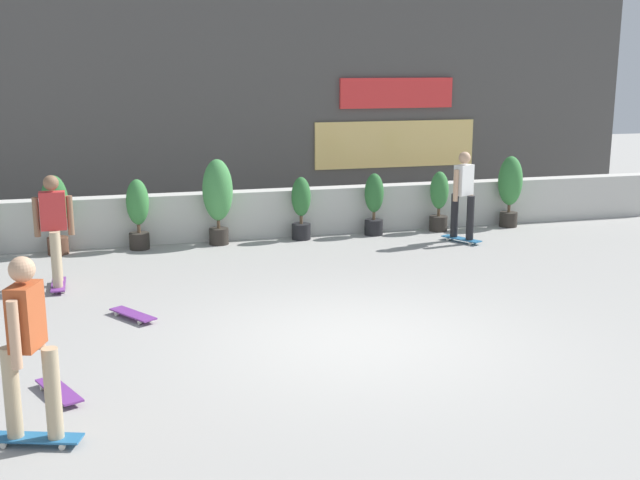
% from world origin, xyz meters
% --- Properties ---
extents(ground_plane, '(48.00, 48.00, 0.00)m').
position_xyz_m(ground_plane, '(0.00, 0.00, 0.00)').
color(ground_plane, '#9E9B96').
extents(planter_wall, '(18.00, 0.40, 0.90)m').
position_xyz_m(planter_wall, '(0.00, 6.00, 0.45)').
color(planter_wall, beige).
rests_on(planter_wall, ground).
extents(building_backdrop, '(20.00, 2.08, 6.50)m').
position_xyz_m(building_backdrop, '(0.01, 10.00, 3.25)').
color(building_backdrop, '#4C4947').
rests_on(building_backdrop, ground).
extents(potted_plant_1, '(0.46, 0.46, 1.39)m').
position_xyz_m(potted_plant_1, '(-3.63, 5.55, 0.79)').
color(potted_plant_1, brown).
rests_on(potted_plant_1, ground).
extents(potted_plant_2, '(0.40, 0.40, 1.27)m').
position_xyz_m(potted_plant_2, '(-2.23, 5.55, 0.70)').
color(potted_plant_2, '#2D2823').
rests_on(potted_plant_2, ground).
extents(potted_plant_3, '(0.55, 0.55, 1.58)m').
position_xyz_m(potted_plant_3, '(-0.80, 5.55, 0.93)').
color(potted_plant_3, '#2D2823').
rests_on(potted_plant_3, ground).
extents(potted_plant_4, '(0.36, 0.36, 1.19)m').
position_xyz_m(potted_plant_4, '(0.78, 5.55, 0.63)').
color(potted_plant_4, black).
rests_on(potted_plant_4, ground).
extents(potted_plant_5, '(0.37, 0.37, 1.21)m').
position_xyz_m(potted_plant_5, '(2.24, 5.55, 0.64)').
color(potted_plant_5, black).
rests_on(potted_plant_5, ground).
extents(potted_plant_6, '(0.36, 0.36, 1.19)m').
position_xyz_m(potted_plant_6, '(3.61, 5.55, 0.63)').
color(potted_plant_6, '#2D2823').
rests_on(potted_plant_6, ground).
extents(potted_plant_7, '(0.49, 0.49, 1.45)m').
position_xyz_m(potted_plant_7, '(5.17, 5.55, 0.84)').
color(potted_plant_7, '#2D2823').
rests_on(potted_plant_7, ground).
extents(skater_mid_plaza, '(0.55, 0.80, 1.70)m').
position_xyz_m(skater_mid_plaza, '(3.60, 4.48, 0.94)').
color(skater_mid_plaza, '#266699').
rests_on(skater_mid_plaza, ground).
extents(skater_foreground, '(0.56, 0.80, 1.70)m').
position_xyz_m(skater_foreground, '(-3.54, 3.24, 0.94)').
color(skater_foreground, '#72338C').
rests_on(skater_foreground, ground).
extents(skater_by_wall_right, '(0.82, 0.53, 1.70)m').
position_xyz_m(skater_by_wall_right, '(-3.53, -1.86, 0.94)').
color(skater_by_wall_right, '#266699').
rests_on(skater_by_wall_right, ground).
extents(skateboard_near_camera, '(0.50, 0.81, 0.08)m').
position_xyz_m(skateboard_near_camera, '(-3.38, -0.83, 0.06)').
color(skateboard_near_camera, '#72338C').
rests_on(skateboard_near_camera, ground).
extents(skateboard_aside, '(0.59, 0.79, 0.08)m').
position_xyz_m(skateboard_aside, '(-2.55, 1.49, 0.06)').
color(skateboard_aside, '#72338C').
rests_on(skateboard_aside, ground).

